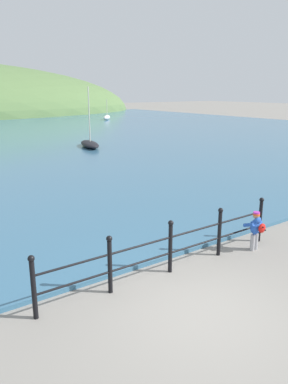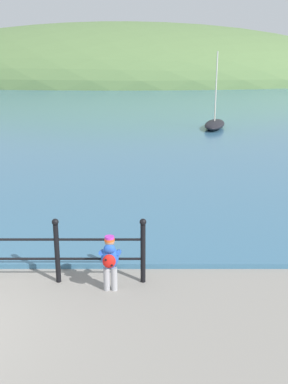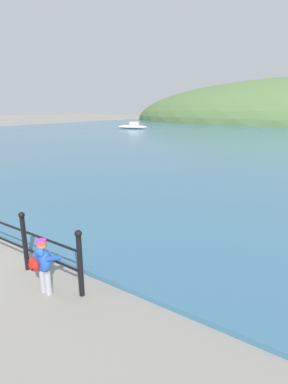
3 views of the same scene
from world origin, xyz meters
The scene contains 5 objects.
ground_plane centered at (0.00, 0.00, 0.00)m, with size 200.00×200.00×0.00m, color gray.
iron_railing centered at (0.51, 1.50, 0.64)m, with size 6.20×0.12×1.21m.
child_in_coat centered at (2.99, 1.18, 0.61)m, with size 0.38×0.53×1.00m.
boat_green_fishing centered at (20.81, 39.81, 0.41)m, with size 2.20×2.30×2.65m.
boat_mid_harbor centered at (7.44, 18.79, 0.33)m, with size 1.82×3.44×4.04m.
Camera 1 is at (-4.31, -4.33, 3.89)m, focal length 35.00 mm.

